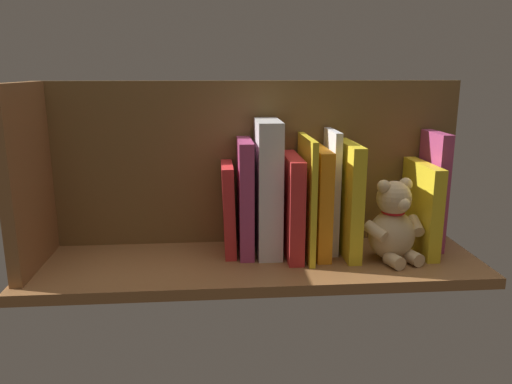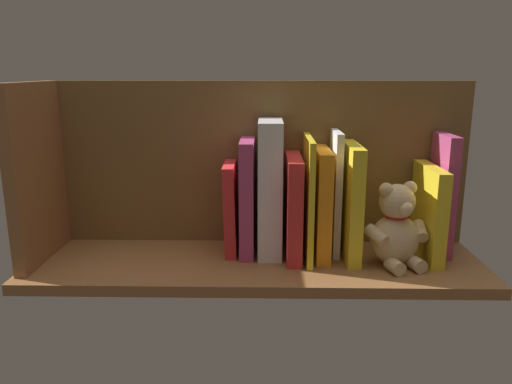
# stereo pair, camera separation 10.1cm
# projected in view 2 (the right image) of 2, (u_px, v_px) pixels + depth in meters

# --- Properties ---
(ground_plane) EXTENTS (0.93, 0.29, 0.02)m
(ground_plane) POSITION_uv_depth(u_px,v_px,m) (256.00, 263.00, 1.05)
(ground_plane) COLOR brown
(shelf_back_panel) EXTENTS (0.93, 0.02, 0.36)m
(shelf_back_panel) POSITION_uv_depth(u_px,v_px,m) (257.00, 163.00, 1.12)
(shelf_back_panel) COLOR brown
(shelf_back_panel) RESTS_ON ground_plane
(shelf_side_divider) EXTENTS (0.02, 0.23, 0.36)m
(shelf_side_divider) POSITION_uv_depth(u_px,v_px,m) (37.00, 173.00, 1.01)
(shelf_side_divider) COLOR brown
(shelf_side_divider) RESTS_ON ground_plane
(book_0) EXTENTS (0.02, 0.11, 0.26)m
(book_0) POSITION_uv_depth(u_px,v_px,m) (442.00, 195.00, 1.06)
(book_0) COLOR #B23F72
(book_0) RESTS_ON ground_plane
(book_1) EXTENTS (0.03, 0.17, 0.19)m
(book_1) POSITION_uv_depth(u_px,v_px,m) (428.00, 212.00, 1.04)
(book_1) COLOR yellow
(book_1) RESTS_ON ground_plane
(teddy_bear) EXTENTS (0.13, 0.13, 0.17)m
(teddy_bear) POSITION_uv_depth(u_px,v_px,m) (396.00, 229.00, 1.00)
(teddy_bear) COLOR #D1B284
(teddy_bear) RESTS_ON ground_plane
(book_2) EXTENTS (0.03, 0.17, 0.24)m
(book_2) POSITION_uv_depth(u_px,v_px,m) (351.00, 201.00, 1.04)
(book_2) COLOR yellow
(book_2) RESTS_ON ground_plane
(book_3) EXTENTS (0.02, 0.12, 0.26)m
(book_3) POSITION_uv_depth(u_px,v_px,m) (335.00, 193.00, 1.06)
(book_3) COLOR silver
(book_3) RESTS_ON ground_plane
(book_4) EXTENTS (0.03, 0.15, 0.23)m
(book_4) POSITION_uv_depth(u_px,v_px,m) (321.00, 203.00, 1.05)
(book_4) COLOR orange
(book_4) RESTS_ON ground_plane
(book_5) EXTENTS (0.01, 0.17, 0.25)m
(book_5) POSITION_uv_depth(u_px,v_px,m) (308.00, 198.00, 1.04)
(book_5) COLOR yellow
(book_5) RESTS_ON ground_plane
(book_6) EXTENTS (0.03, 0.17, 0.21)m
(book_6) POSITION_uv_depth(u_px,v_px,m) (293.00, 207.00, 1.05)
(book_6) COLOR red
(book_6) RESTS_ON ground_plane
(dictionary_thick_white) EXTENTS (0.05, 0.13, 0.29)m
(dictionary_thick_white) POSITION_uv_depth(u_px,v_px,m) (270.00, 188.00, 1.05)
(dictionary_thick_white) COLOR white
(dictionary_thick_white) RESTS_ON ground_plane
(book_7) EXTENTS (0.03, 0.13, 0.25)m
(book_7) POSITION_uv_depth(u_px,v_px,m) (247.00, 197.00, 1.06)
(book_7) COLOR #B23F72
(book_7) RESTS_ON ground_plane
(book_8) EXTENTS (0.03, 0.12, 0.19)m
(book_8) POSITION_uv_depth(u_px,v_px,m) (231.00, 208.00, 1.07)
(book_8) COLOR red
(book_8) RESTS_ON ground_plane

